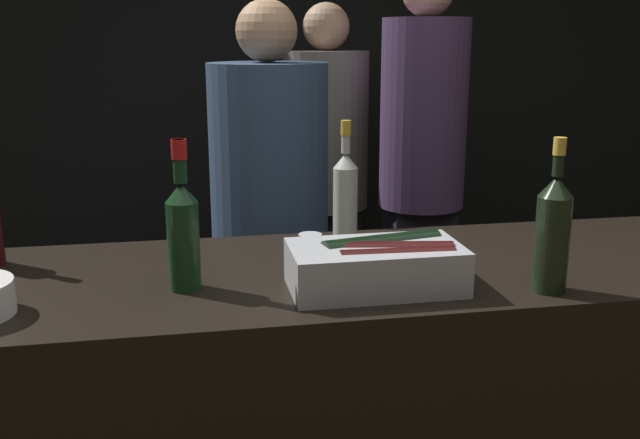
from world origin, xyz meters
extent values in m
cube|color=black|center=(0.00, 2.55, 1.40)|extent=(6.40, 0.06, 2.80)
cube|color=#B7BABF|center=(0.09, 0.18, 1.04)|extent=(0.39, 0.21, 0.10)
cylinder|color=#380F0F|center=(0.13, 0.14, 1.06)|extent=(0.26, 0.08, 0.06)
cylinder|color=#380F0F|center=(0.13, 0.18, 1.06)|extent=(0.29, 0.12, 0.07)
cylinder|color=black|center=(0.12, 0.23, 1.06)|extent=(0.30, 0.13, 0.08)
cylinder|color=silver|center=(-0.01, 0.47, 1.01)|extent=(0.06, 0.06, 0.06)
sphere|color=#EFB256|center=(-0.01, 0.47, 1.02)|extent=(0.03, 0.03, 0.03)
cylinder|color=#143319|center=(-0.34, 0.26, 1.09)|extent=(0.07, 0.07, 0.21)
cone|color=#143319|center=(-0.34, 0.26, 1.21)|extent=(0.07, 0.07, 0.04)
cylinder|color=#143319|center=(-0.34, 0.26, 1.28)|extent=(0.03, 0.03, 0.10)
cylinder|color=red|center=(-0.34, 0.26, 1.31)|extent=(0.03, 0.03, 0.04)
cylinder|color=#B2B7AD|center=(0.12, 0.62, 1.09)|extent=(0.07, 0.07, 0.20)
cone|color=#B2B7AD|center=(0.12, 0.62, 1.21)|extent=(0.07, 0.07, 0.04)
cylinder|color=#B2B7AD|center=(0.12, 0.62, 1.28)|extent=(0.03, 0.03, 0.09)
cylinder|color=gold|center=(0.12, 0.62, 1.30)|extent=(0.03, 0.03, 0.04)
cylinder|color=black|center=(0.48, 0.09, 1.10)|extent=(0.08, 0.08, 0.22)
cone|color=black|center=(0.48, 0.09, 1.23)|extent=(0.08, 0.08, 0.05)
cylinder|color=black|center=(0.48, 0.09, 1.30)|extent=(0.02, 0.02, 0.09)
cylinder|color=gold|center=(0.48, 0.09, 1.32)|extent=(0.03, 0.03, 0.04)
cube|color=black|center=(-0.04, 1.14, 0.38)|extent=(0.31, 0.23, 0.76)
cylinder|color=#334766|center=(-0.04, 1.14, 1.12)|extent=(0.42, 0.42, 0.70)
sphere|color=tan|center=(-0.04, 1.14, 1.57)|extent=(0.21, 0.21, 0.21)
cube|color=black|center=(0.65, 1.50, 0.43)|extent=(0.27, 0.20, 0.86)
cylinder|color=#473356|center=(0.65, 1.50, 1.24)|extent=(0.36, 0.36, 0.77)
cube|color=black|center=(0.31, 1.89, 0.39)|extent=(0.29, 0.22, 0.78)
cylinder|color=slate|center=(0.31, 1.89, 1.14)|extent=(0.39, 0.39, 0.72)
sphere|color=tan|center=(0.31, 1.89, 1.60)|extent=(0.21, 0.21, 0.21)
camera|label=1|loc=(-0.32, -1.33, 1.55)|focal=40.00mm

